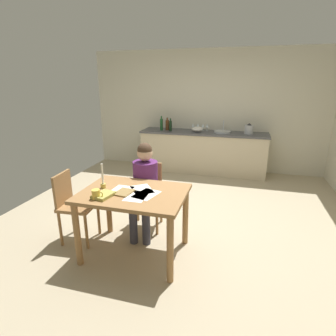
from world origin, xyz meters
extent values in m
cube|color=tan|center=(0.00, 0.00, -0.02)|extent=(5.20, 5.20, 0.04)
cube|color=beige|center=(0.00, 2.60, 1.30)|extent=(5.20, 0.12, 2.60)
cube|color=beige|center=(0.00, 2.24, 0.43)|extent=(2.67, 0.60, 0.86)
cube|color=#4C4C51|center=(0.00, 2.24, 0.88)|extent=(2.71, 0.64, 0.04)
cube|color=#9E7042|center=(-0.29, -1.00, 0.75)|extent=(1.15, 0.84, 0.04)
cylinder|color=#9E7042|center=(-0.80, -1.36, 0.37)|extent=(0.07, 0.07, 0.73)
cylinder|color=#9E7042|center=(0.22, -1.36, 0.37)|extent=(0.07, 0.07, 0.73)
cylinder|color=#9E7042|center=(-0.80, -0.64, 0.37)|extent=(0.07, 0.07, 0.73)
cylinder|color=#9E7042|center=(0.22, -0.64, 0.37)|extent=(0.07, 0.07, 0.73)
cube|color=#9E7042|center=(-0.36, -0.40, 0.47)|extent=(0.45, 0.45, 0.04)
cube|color=#9E7042|center=(-0.39, -0.22, 0.68)|extent=(0.36, 0.08, 0.40)
cylinder|color=#9E7042|center=(-0.51, -0.59, 0.23)|extent=(0.04, 0.04, 0.46)
cylinder|color=#9E7042|center=(-0.17, -0.55, 0.23)|extent=(0.04, 0.04, 0.46)
cylinder|color=#9E7042|center=(-0.55, -0.25, 0.23)|extent=(0.04, 0.04, 0.46)
cylinder|color=#9E7042|center=(-0.22, -0.21, 0.23)|extent=(0.04, 0.04, 0.46)
cylinder|color=#592666|center=(-0.36, -0.42, 0.70)|extent=(0.36, 0.36, 0.50)
sphere|color=#D8AD8C|center=(-0.36, -0.42, 1.06)|extent=(0.20, 0.20, 0.20)
sphere|color=#473323|center=(-0.36, -0.42, 1.10)|extent=(0.19, 0.19, 0.19)
cylinder|color=#383847|center=(-0.42, -0.62, 0.45)|extent=(0.18, 0.39, 0.13)
cylinder|color=#383847|center=(-0.39, -0.81, 0.23)|extent=(0.10, 0.10, 0.45)
cylinder|color=#383847|center=(-0.26, -0.60, 0.45)|extent=(0.18, 0.39, 0.13)
cylinder|color=#383847|center=(-0.23, -0.79, 0.23)|extent=(0.10, 0.10, 0.45)
cube|color=#9E7042|center=(-1.06, -0.92, 0.47)|extent=(0.43, 0.43, 0.04)
cube|color=#9E7042|center=(-1.25, -0.93, 0.68)|extent=(0.06, 0.36, 0.40)
cylinder|color=#9E7042|center=(-0.88, -1.07, 0.23)|extent=(0.04, 0.04, 0.46)
cylinder|color=#9E7042|center=(-0.91, -0.73, 0.23)|extent=(0.04, 0.04, 0.46)
cylinder|color=#9E7042|center=(-1.22, -1.10, 0.23)|extent=(0.04, 0.04, 0.46)
cylinder|color=#9E7042|center=(-1.25, -0.76, 0.23)|extent=(0.04, 0.04, 0.46)
cylinder|color=#F2CC4C|center=(-0.59, -1.27, 0.82)|extent=(0.09, 0.09, 0.10)
torus|color=#F2CC4C|center=(-0.54, -1.27, 0.83)|extent=(0.07, 0.01, 0.07)
cylinder|color=gold|center=(-0.66, -0.98, 0.80)|extent=(0.06, 0.06, 0.05)
cylinder|color=white|center=(-0.66, -0.98, 0.94)|extent=(0.02, 0.02, 0.24)
cube|color=#AAA24C|center=(-0.54, -1.20, 0.79)|extent=(0.21, 0.26, 0.03)
cube|color=olive|center=(-0.37, -1.05, 0.78)|extent=(0.19, 0.23, 0.02)
cube|color=white|center=(-0.13, -1.02, 0.77)|extent=(0.28, 0.34, 0.00)
cube|color=white|center=(-0.44, -1.00, 0.77)|extent=(0.23, 0.31, 0.00)
cube|color=white|center=(-0.22, -0.91, 0.77)|extent=(0.35, 0.36, 0.00)
cube|color=white|center=(-0.21, -1.10, 0.77)|extent=(0.22, 0.30, 0.00)
cylinder|color=#B2B7BC|center=(0.40, 2.24, 0.92)|extent=(0.36, 0.36, 0.04)
cylinder|color=silver|center=(0.40, 2.40, 1.02)|extent=(0.02, 0.02, 0.24)
cylinder|color=#194C23|center=(-0.93, 2.20, 1.02)|extent=(0.06, 0.06, 0.25)
cylinder|color=#194C23|center=(-0.93, 2.20, 1.18)|extent=(0.03, 0.03, 0.06)
cylinder|color=#593319|center=(-0.81, 2.24, 1.01)|extent=(0.08, 0.08, 0.22)
cylinder|color=#593319|center=(-0.81, 2.24, 1.15)|extent=(0.03, 0.03, 0.05)
cylinder|color=black|center=(-0.72, 2.17, 1.01)|extent=(0.06, 0.06, 0.21)
cylinder|color=black|center=(-0.72, 2.17, 1.14)|extent=(0.03, 0.03, 0.05)
ellipsoid|color=white|center=(-0.13, 2.21, 0.95)|extent=(0.24, 0.24, 0.11)
cylinder|color=#B7BABF|center=(0.93, 2.24, 0.99)|extent=(0.18, 0.18, 0.18)
cone|color=#262628|center=(0.93, 2.24, 1.10)|extent=(0.11, 0.11, 0.04)
cylinder|color=silver|center=(0.05, 2.39, 0.90)|extent=(0.06, 0.06, 0.00)
cylinder|color=silver|center=(0.05, 2.39, 0.94)|extent=(0.01, 0.01, 0.07)
cone|color=silver|center=(0.05, 2.39, 1.01)|extent=(0.07, 0.07, 0.08)
cylinder|color=silver|center=(-0.04, 2.39, 0.90)|extent=(0.06, 0.06, 0.00)
cylinder|color=silver|center=(-0.04, 2.39, 0.94)|extent=(0.01, 0.01, 0.07)
cone|color=silver|center=(-0.04, 2.39, 1.01)|extent=(0.07, 0.07, 0.08)
cylinder|color=silver|center=(-0.15, 2.39, 0.90)|extent=(0.06, 0.06, 0.00)
cylinder|color=silver|center=(-0.15, 2.39, 0.94)|extent=(0.01, 0.01, 0.07)
cone|color=silver|center=(-0.15, 2.39, 1.01)|extent=(0.07, 0.07, 0.08)
cylinder|color=silver|center=(-0.26, 2.39, 0.90)|extent=(0.06, 0.06, 0.00)
cylinder|color=silver|center=(-0.26, 2.39, 0.94)|extent=(0.01, 0.01, 0.07)
cone|color=silver|center=(-0.26, 2.39, 1.01)|extent=(0.07, 0.07, 0.08)
camera|label=1|loc=(0.81, -3.55, 1.92)|focal=29.00mm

